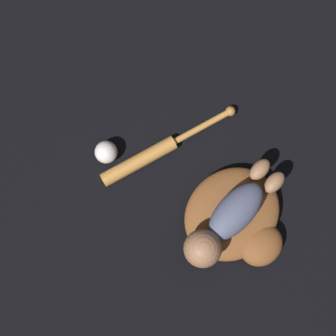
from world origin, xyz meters
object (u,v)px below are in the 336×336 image
(baby_figure, at_px, (227,222))
(baseball_bat, at_px, (152,154))
(baseball, at_px, (106,152))
(baseball_glove, at_px, (237,219))

(baby_figure, distance_m, baseball_bat, 0.32)
(baseball, bearing_deg, baseball_glove, 95.22)
(baby_figure, distance_m, baseball, 0.43)
(baseball_glove, bearing_deg, baseball, -84.78)
(baseball_glove, xyz_separation_m, baseball, (0.04, -0.44, -0.00))
(baby_figure, height_order, baseball, baby_figure)
(baby_figure, relative_size, baseball, 5.36)
(baseball, bearing_deg, baseball_bat, 121.56)
(baseball_glove, relative_size, baby_figure, 0.96)
(baseball_bat, bearing_deg, baseball, -58.44)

